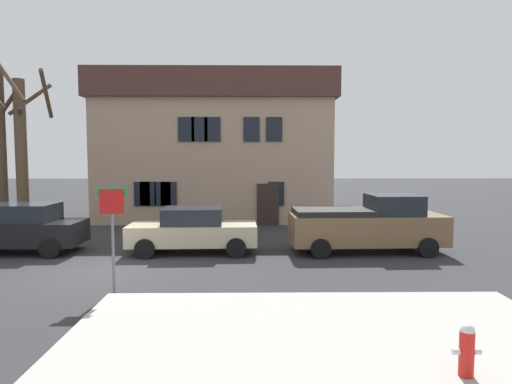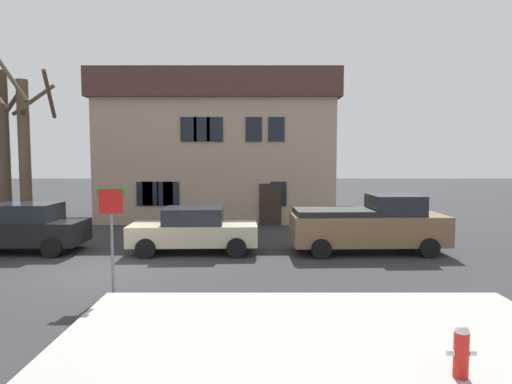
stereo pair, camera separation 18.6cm
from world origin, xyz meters
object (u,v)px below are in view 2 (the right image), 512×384
at_px(pickup_truck_brown, 368,225).
at_px(bicycle_leaning, 0,230).
at_px(tree_bare_mid, 23,148).
at_px(car_beige_sedan, 193,230).
at_px(car_black_wagon, 19,227).
at_px(building_main, 218,147).
at_px(tree_bare_near, 0,144).
at_px(fire_hydrant, 460,350).
at_px(street_sign_pole, 110,219).

xyz_separation_m(pickup_truck_brown, bicycle_leaning, (-14.73, 2.65, -0.63)).
xyz_separation_m(tree_bare_mid, car_beige_sedan, (7.79, -3.52, -3.02)).
bearing_deg(bicycle_leaning, car_black_wagon, -49.79).
bearing_deg(car_beige_sedan, pickup_truck_brown, 0.62).
height_order(building_main, pickup_truck_brown, building_main).
bearing_deg(pickup_truck_brown, car_beige_sedan, -179.38).
relative_size(building_main, car_black_wagon, 2.88).
relative_size(tree_bare_near, tree_bare_mid, 1.06).
bearing_deg(pickup_truck_brown, tree_bare_near, 167.52).
distance_m(tree_bare_mid, bicycle_leaning, 3.62).
bearing_deg(tree_bare_mid, car_beige_sedan, -24.32).
relative_size(tree_bare_mid, car_beige_sedan, 1.69).
bearing_deg(tree_bare_mid, pickup_truck_brown, -13.80).
relative_size(car_beige_sedan, fire_hydrant, 5.64).
height_order(car_black_wagon, car_beige_sedan, car_black_wagon).
bearing_deg(car_black_wagon, tree_bare_near, 126.45).
bearing_deg(street_sign_pole, tree_bare_near, 132.35).
bearing_deg(tree_bare_near, fire_hydrant, -42.01).
xyz_separation_m(car_beige_sedan, bicycle_leaning, (-8.47, 2.72, -0.45)).
relative_size(car_black_wagon, street_sign_pole, 1.69).
height_order(street_sign_pole, bicycle_leaning, street_sign_pole).
relative_size(car_beige_sedan, pickup_truck_brown, 0.83).
relative_size(car_black_wagon, car_beige_sedan, 0.97).
bearing_deg(street_sign_pole, car_beige_sedan, 73.22).
relative_size(fire_hydrant, bicycle_leaning, 0.47).
bearing_deg(building_main, fire_hydrant, -74.51).
bearing_deg(street_sign_pole, fire_hydrant, -34.43).
xyz_separation_m(pickup_truck_brown, fire_hydrant, (-1.01, -9.24, -0.46)).
distance_m(car_black_wagon, car_beige_sedan, 6.24).
height_order(pickup_truck_brown, bicycle_leaning, pickup_truck_brown).
relative_size(car_black_wagon, fire_hydrant, 5.50).
xyz_separation_m(tree_bare_mid, pickup_truck_brown, (14.05, -3.45, -2.83)).
height_order(car_black_wagon, pickup_truck_brown, pickup_truck_brown).
bearing_deg(bicycle_leaning, tree_bare_mid, 49.87).
distance_m(building_main, car_black_wagon, 11.72).
bearing_deg(car_black_wagon, bicycle_leaning, 130.21).
bearing_deg(bicycle_leaning, building_main, 38.08).
distance_m(car_black_wagon, fire_hydrant, 14.76).
distance_m(building_main, tree_bare_mid, 9.86).
distance_m(car_black_wagon, bicycle_leaning, 3.50).
relative_size(car_beige_sedan, bicycle_leaning, 2.65).
bearing_deg(tree_bare_near, building_main, 34.61).
distance_m(tree_bare_near, fire_hydrant, 19.06).
bearing_deg(car_black_wagon, car_beige_sedan, -0.69).
xyz_separation_m(building_main, fire_hydrant, (5.16, -18.60, -3.47)).
distance_m(tree_bare_near, pickup_truck_brown, 15.59).
bearing_deg(tree_bare_mid, tree_bare_near, -170.62).
bearing_deg(pickup_truck_brown, car_black_wagon, 179.96).
height_order(tree_bare_mid, bicycle_leaning, tree_bare_mid).
bearing_deg(fire_hydrant, car_beige_sedan, 119.83).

